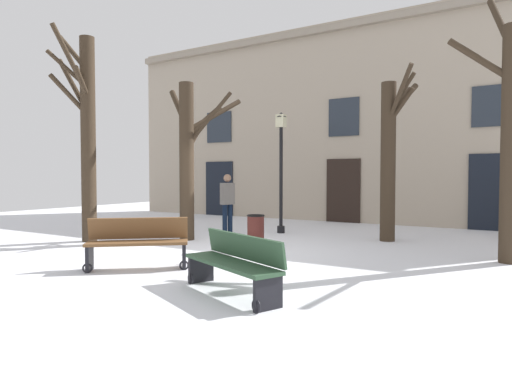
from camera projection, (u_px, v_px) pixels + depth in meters
ground_plane at (224, 250)px, 9.50m from camera, size 29.03×29.03×0.00m
building_facade at (338, 121)px, 15.50m from camera, size 18.14×0.60×7.10m
tree_near_facade at (390, 152)px, 10.82m from camera, size 0.92×2.06×4.22m
tree_foreground at (189, 154)px, 11.06m from camera, size 1.80×1.70×3.99m
tree_right_of_center at (511, 131)px, 8.07m from camera, size 2.13×1.82×5.35m
tree_left_of_center at (86, 130)px, 10.73m from camera, size 1.84×1.24×5.34m
streetlamp at (281, 159)px, 12.34m from camera, size 0.30×0.30×3.45m
litter_bin at (256, 231)px, 10.00m from camera, size 0.42×0.42×0.74m
bench_back_to_back_right at (234, 263)px, 5.98m from camera, size 1.88×1.18×0.83m
bench_near_lamp at (138, 242)px, 7.61m from camera, size 1.64×1.47×0.90m
person_near_bench at (227, 200)px, 12.56m from camera, size 0.35×0.44×1.69m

